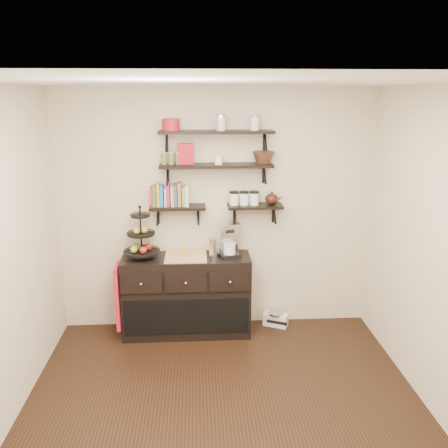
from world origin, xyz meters
TOP-DOWN VIEW (x-y plane):
  - floor at (0.00, 0.00)m, footprint 3.50×3.50m
  - ceiling at (0.00, 0.00)m, footprint 3.50×3.50m
  - back_wall at (0.00, 1.75)m, footprint 3.50×0.02m
  - shelf_top at (0.00, 1.62)m, footprint 1.20×0.27m
  - shelf_mid at (0.00, 1.62)m, footprint 1.20×0.27m
  - shelf_low_left at (-0.42, 1.63)m, footprint 0.60×0.25m
  - shelf_low_right at (0.42, 1.63)m, footprint 0.60×0.25m
  - cookbooks at (-0.49, 1.63)m, footprint 0.40×0.15m
  - glass_canisters at (0.30, 1.63)m, footprint 0.32×0.10m
  - sideboard at (-0.34, 1.51)m, footprint 1.40×0.50m
  - fruit_stand at (-0.81, 1.52)m, footprint 0.38×0.38m
  - candle at (-0.36, 1.51)m, footprint 0.08×0.08m
  - coffee_maker at (0.13, 1.54)m, footprint 0.25×0.24m
  - thermal_carafe at (-0.03, 1.49)m, footprint 0.11×0.11m
  - apron at (-1.07, 1.41)m, footprint 0.04×0.30m
  - radio at (0.69, 1.61)m, footprint 0.31×0.25m
  - recipe_box at (-0.32, 1.61)m, footprint 0.17×0.08m
  - walnut_bowl at (0.50, 1.61)m, footprint 0.24×0.24m
  - ramekins at (0.02, 1.61)m, footprint 0.09×0.09m
  - teapot at (0.60, 1.63)m, footprint 0.22×0.18m
  - red_pot at (-0.47, 1.61)m, footprint 0.18×0.18m

SIDE VIEW (x-z plane):
  - floor at x=0.00m, z-range 0.00..0.00m
  - radio at x=0.69m, z-range 0.00..0.16m
  - sideboard at x=-0.34m, z-range -0.01..0.91m
  - apron at x=-1.07m, z-range 0.15..0.86m
  - candle at x=-0.36m, z-range 0.92..1.00m
  - thermal_carafe at x=-0.03m, z-range 0.90..1.12m
  - coffee_maker at x=0.13m, z-range 0.89..1.27m
  - fruit_stand at x=-0.81m, z-range 0.81..1.37m
  - back_wall at x=0.00m, z-range 0.00..2.70m
  - shelf_low_left at x=-0.42m, z-range 1.31..1.54m
  - shelf_low_right at x=0.42m, z-range 1.31..1.54m
  - glass_canisters at x=0.30m, z-range 1.45..1.58m
  - teapot at x=0.60m, z-range 1.45..1.60m
  - cookbooks at x=-0.49m, z-range 1.44..1.70m
  - shelf_mid at x=0.00m, z-range 1.77..2.00m
  - ramekins at x=0.02m, z-range 1.90..2.00m
  - walnut_bowl at x=0.50m, z-range 1.90..2.03m
  - recipe_box at x=-0.32m, z-range 1.90..2.12m
  - shelf_top at x=0.00m, z-range 2.12..2.35m
  - red_pot at x=-0.47m, z-range 2.25..2.37m
  - ceiling at x=0.00m, z-range 2.69..2.71m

